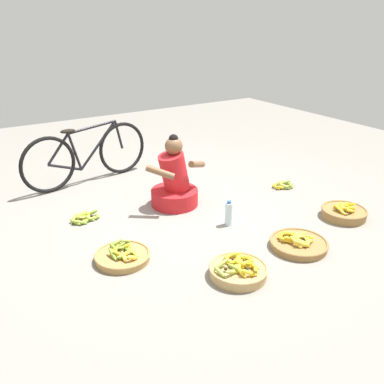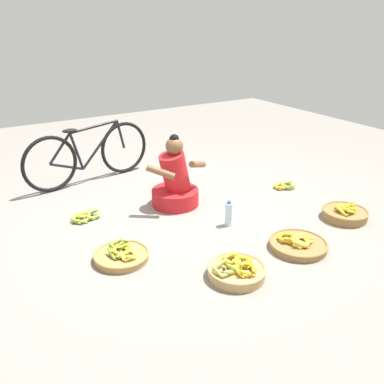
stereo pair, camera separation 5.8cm
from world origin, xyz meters
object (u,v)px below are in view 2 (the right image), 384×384
at_px(bicycle_leaning, 89,154).
at_px(banana_basket_near_bicycle, 237,270).
at_px(banana_basket_mid_left, 298,244).
at_px(water_bottle, 229,214).
at_px(banana_basket_mid_right, 345,213).
at_px(loose_bananas_front_center, 85,217).
at_px(vendor_woman_front, 175,183).
at_px(loose_bananas_back_center, 285,186).
at_px(banana_basket_front_right, 122,255).

distance_m(bicycle_leaning, banana_basket_near_bicycle, 2.70).
distance_m(banana_basket_mid_left, water_bottle, 0.75).
bearing_deg(banana_basket_mid_right, water_bottle, 155.84).
relative_size(bicycle_leaning, loose_bananas_front_center, 5.04).
bearing_deg(bicycle_leaning, banana_basket_mid_left, -67.90).
relative_size(vendor_woman_front, banana_basket_near_bicycle, 1.69).
relative_size(banana_basket_mid_left, loose_bananas_front_center, 1.57).
xyz_separation_m(loose_bananas_front_center, loose_bananas_back_center, (2.37, -0.45, 0.00)).
xyz_separation_m(banana_basket_mid_right, loose_bananas_back_center, (0.05, 0.94, -0.03)).
bearing_deg(loose_bananas_front_center, banana_basket_near_bicycle, -66.38).
relative_size(loose_bananas_front_center, water_bottle, 1.27).
height_order(loose_bananas_back_center, water_bottle, water_bottle).
bearing_deg(banana_basket_front_right, loose_bananas_back_center, 11.60).
height_order(banana_basket_front_right, banana_basket_mid_left, banana_basket_front_right).
relative_size(bicycle_leaning, water_bottle, 6.41).
bearing_deg(water_bottle, banana_basket_near_bicycle, -121.67).
relative_size(vendor_woman_front, banana_basket_front_right, 1.67).
height_order(banana_basket_front_right, loose_bananas_front_center, banana_basket_front_right).
height_order(banana_basket_mid_right, banana_basket_near_bicycle, banana_basket_mid_right).
bearing_deg(banana_basket_mid_left, banana_basket_mid_right, 12.77).
distance_m(banana_basket_front_right, water_bottle, 1.17).
bearing_deg(banana_basket_mid_left, banana_basket_near_bicycle, -174.66).
bearing_deg(banana_basket_mid_left, banana_basket_front_right, 155.60).
bearing_deg(banana_basket_near_bicycle, loose_bananas_front_center, 113.62).
distance_m(vendor_woman_front, banana_basket_mid_left, 1.51).
bearing_deg(banana_basket_mid_left, loose_bananas_back_center, 51.49).
distance_m(banana_basket_front_right, banana_basket_near_bicycle, 1.00).
xyz_separation_m(bicycle_leaning, banana_basket_mid_right, (1.91, -2.40, -0.30)).
xyz_separation_m(banana_basket_front_right, banana_basket_mid_right, (2.30, -0.46, 0.02)).
height_order(vendor_woman_front, water_bottle, vendor_woman_front).
distance_m(banana_basket_mid_right, water_bottle, 1.24).
bearing_deg(water_bottle, banana_basket_mid_right, -24.16).
bearing_deg(vendor_woman_front, banana_basket_mid_right, -42.27).
bearing_deg(banana_basket_front_right, bicycle_leaning, 78.73).
relative_size(banana_basket_mid_left, banana_basket_near_bicycle, 1.10).
height_order(vendor_woman_front, banana_basket_front_right, vendor_woman_front).
bearing_deg(banana_basket_mid_right, banana_basket_near_bicycle, -170.65).
bearing_deg(water_bottle, vendor_woman_front, 106.68).
relative_size(banana_basket_front_right, loose_bananas_back_center, 1.73).
distance_m(bicycle_leaning, loose_bananas_front_center, 1.14).
height_order(loose_bananas_front_center, loose_bananas_back_center, loose_bananas_back_center).
bearing_deg(bicycle_leaning, banana_basket_near_bicycle, -83.38).
distance_m(vendor_woman_front, loose_bananas_back_center, 1.43).
xyz_separation_m(bicycle_leaning, banana_basket_front_right, (-0.39, -1.94, -0.31)).
relative_size(loose_bananas_front_center, loose_bananas_back_center, 1.20).
height_order(vendor_woman_front, loose_bananas_back_center, vendor_woman_front).
bearing_deg(banana_basket_mid_left, vendor_woman_front, 108.94).
bearing_deg(loose_bananas_back_center, vendor_woman_front, 168.75).
bearing_deg(loose_bananas_back_center, banana_basket_mid_left, -128.51).
xyz_separation_m(bicycle_leaning, loose_bananas_back_center, (1.96, -1.46, -0.33)).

